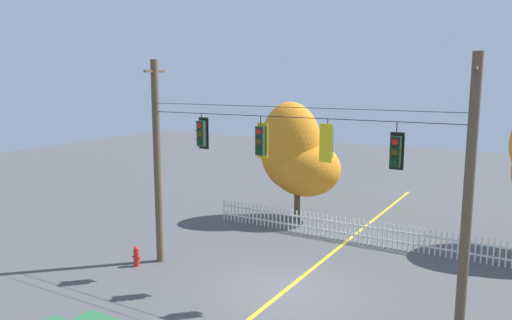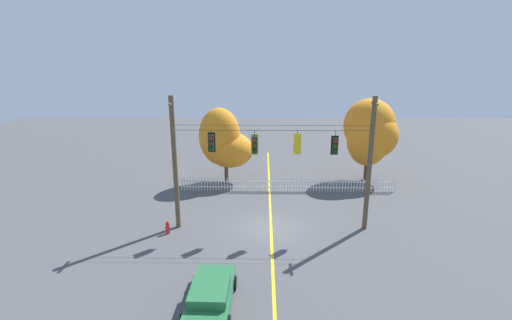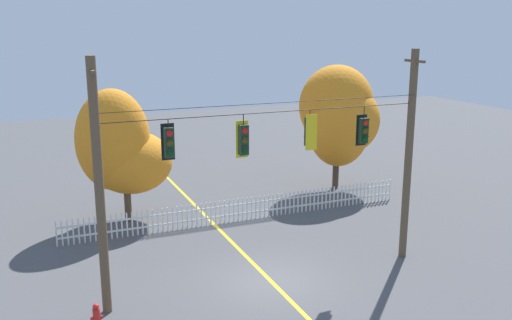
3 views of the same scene
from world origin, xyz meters
name	(u,v)px [view 3 (image 3 of 3)]	position (x,y,z in m)	size (l,w,h in m)	color
ground	(270,281)	(0.00, 0.00, 0.00)	(80.00, 80.00, 0.00)	#4C4C4F
lane_centerline_stripe	(270,281)	(0.00, 0.00, 0.00)	(0.16, 36.00, 0.01)	gold
signal_support_span	(271,170)	(0.00, 0.00, 4.13)	(11.78, 1.10, 8.12)	brown
traffic_signal_southbound_primary	(169,142)	(-3.53, 0.01, 5.38)	(0.43, 0.38, 1.34)	black
traffic_signal_northbound_secondary	(243,140)	(-1.01, 0.01, 5.27)	(0.43, 0.38, 1.49)	black
traffic_signal_westbound_side	(310,132)	(1.46, -0.01, 5.36)	(0.43, 0.38, 1.39)	black
traffic_signal_eastbound_side	(363,130)	(3.65, 0.01, 5.24)	(0.43, 0.38, 1.46)	black
white_picket_fence	(242,209)	(1.41, 6.33, 0.55)	(16.57, 0.06, 1.10)	white
autumn_maple_near_fence	(122,150)	(-3.65, 8.48, 3.37)	(4.36, 3.32, 6.21)	brown
autumn_maple_mid	(340,116)	(8.30, 9.30, 4.08)	(4.40, 3.99, 6.83)	#473828
fire_hydrant	(97,316)	(-6.19, -0.91, 0.40)	(0.38, 0.22, 0.81)	red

